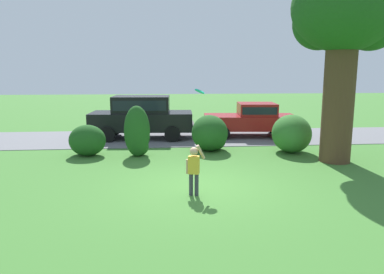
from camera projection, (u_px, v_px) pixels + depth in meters
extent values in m
plane|color=#3D752D|center=(201.00, 186.00, 9.83)|extent=(80.00, 80.00, 0.00)
cube|color=slate|center=(184.00, 138.00, 16.90)|extent=(28.00, 4.40, 0.02)
cylinder|color=#513823|center=(338.00, 102.00, 12.14)|extent=(1.01, 1.01, 4.02)
ellipsoid|color=#1E511C|center=(345.00, 6.00, 11.61)|extent=(3.33, 3.33, 2.83)
ellipsoid|color=#1E511C|center=(372.00, 21.00, 11.76)|extent=(1.90, 1.90, 1.90)
ellipsoid|color=#1E511C|center=(319.00, 23.00, 12.42)|extent=(1.79, 1.79, 1.79)
ellipsoid|color=#1E511C|center=(87.00, 140.00, 13.23)|extent=(1.30, 1.05, 1.12)
ellipsoid|color=#1E511C|center=(85.00, 143.00, 13.42)|extent=(0.94, 0.94, 0.85)
ellipsoid|color=#1E511C|center=(137.00, 131.00, 13.07)|extent=(0.92, 0.75, 1.82)
ellipsoid|color=#1E511C|center=(139.00, 147.00, 13.31)|extent=(0.70, 0.70, 0.63)
ellipsoid|color=#1E511C|center=(210.00, 133.00, 14.07)|extent=(1.38, 1.62, 1.37)
ellipsoid|color=#1E511C|center=(216.00, 141.00, 14.31)|extent=(0.75, 0.75, 0.68)
ellipsoid|color=#33702B|center=(291.00, 134.00, 13.79)|extent=(1.43, 1.70, 1.42)
cube|color=maroon|center=(250.00, 122.00, 17.16)|extent=(4.35, 2.21, 0.64)
cube|color=maroon|center=(257.00, 109.00, 17.05)|extent=(1.82, 1.76, 0.56)
cube|color=black|center=(257.00, 109.00, 17.05)|extent=(1.69, 1.77, 0.34)
cylinder|color=black|center=(223.00, 133.00, 16.30)|extent=(0.62, 0.27, 0.60)
cylinder|color=black|center=(220.00, 127.00, 18.16)|extent=(0.62, 0.27, 0.60)
cylinder|color=black|center=(282.00, 133.00, 16.29)|extent=(0.62, 0.27, 0.60)
cylinder|color=black|center=(273.00, 127.00, 18.14)|extent=(0.62, 0.27, 0.60)
cube|color=black|center=(204.00, 125.00, 17.20)|extent=(0.28, 1.75, 0.20)
cube|color=black|center=(295.00, 125.00, 17.17)|extent=(0.28, 1.75, 0.20)
cube|color=black|center=(142.00, 121.00, 16.60)|extent=(4.59, 2.08, 0.80)
cube|color=black|center=(141.00, 104.00, 16.46)|extent=(2.56, 1.75, 0.72)
cube|color=black|center=(141.00, 104.00, 16.46)|extent=(2.36, 1.76, 0.43)
cylinder|color=black|center=(107.00, 135.00, 15.71)|extent=(0.69, 0.26, 0.68)
cylinder|color=black|center=(115.00, 128.00, 17.56)|extent=(0.69, 0.26, 0.68)
cylinder|color=black|center=(172.00, 134.00, 15.80)|extent=(0.69, 0.26, 0.68)
cylinder|color=black|center=(173.00, 128.00, 17.65)|extent=(0.69, 0.26, 0.68)
cube|color=black|center=(91.00, 126.00, 16.56)|extent=(0.21, 1.75, 0.20)
cube|color=black|center=(193.00, 125.00, 16.70)|extent=(0.21, 1.75, 0.20)
cylinder|color=#383842|center=(191.00, 184.00, 9.05)|extent=(0.10, 0.10, 0.55)
cylinder|color=#383842|center=(197.00, 185.00, 9.02)|extent=(0.10, 0.10, 0.55)
cube|color=gold|center=(194.00, 165.00, 8.95)|extent=(0.30, 0.23, 0.44)
sphere|color=tan|center=(194.00, 151.00, 8.89)|extent=(0.20, 0.20, 0.20)
cylinder|color=tan|center=(201.00, 152.00, 8.91)|extent=(0.24, 0.21, 0.39)
cylinder|color=tan|center=(187.00, 167.00, 8.99)|extent=(0.07, 0.07, 0.36)
cylinder|color=#1EB7B2|center=(200.00, 91.00, 9.81)|extent=(0.28, 0.28, 0.18)
cylinder|color=red|center=(200.00, 91.00, 9.81)|extent=(0.16, 0.16, 0.11)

